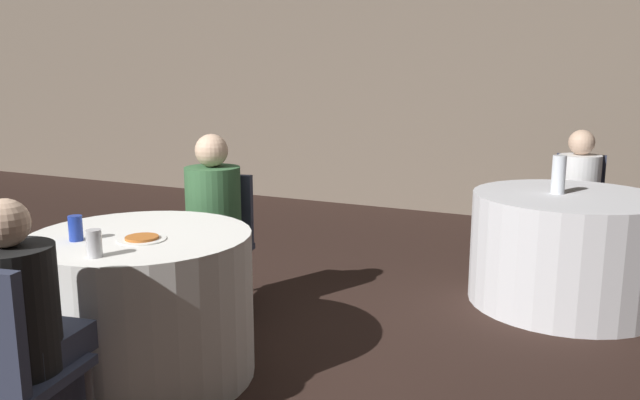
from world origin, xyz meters
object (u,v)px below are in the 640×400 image
at_px(chair_far_north, 577,200).
at_px(person_black_shirt, 31,335).
at_px(table_far, 566,249).
at_px(pizza_plate_near, 141,238).
at_px(chair_near_north, 220,231).
at_px(table_near, 144,306).
at_px(soda_can_blue, 76,228).
at_px(person_green_jacket, 210,227).
at_px(person_white_shirt, 576,200).
at_px(soda_can_silver, 94,243).
at_px(bottle_far, 559,175).

xyz_separation_m(chair_far_north, person_black_shirt, (-1.71, -3.90, 0.02)).
distance_m(table_far, pizza_plate_near, 2.81).
xyz_separation_m(chair_near_north, person_black_shirt, (0.32, -1.73, 0.02)).
distance_m(table_near, soda_can_blue, 0.53).
bearing_deg(table_near, chair_far_north, 59.29).
relative_size(chair_far_north, person_black_shirt, 0.82).
xyz_separation_m(person_green_jacket, person_white_shirt, (2.00, 2.15, -0.04)).
xyz_separation_m(table_far, soda_can_blue, (-2.04, -2.29, 0.44)).
relative_size(person_black_shirt, soda_can_silver, 9.02).
height_order(chair_far_north, person_black_shirt, person_black_shirt).
bearing_deg(person_green_jacket, person_white_shirt, -143.73).
distance_m(person_black_shirt, soda_can_blue, 0.70).
relative_size(chair_far_north, pizza_plate_near, 3.88).
bearing_deg(person_white_shirt, person_black_shirt, 65.25).
distance_m(pizza_plate_near, soda_can_silver, 0.32).
distance_m(chair_near_north, soda_can_blue, 1.21).
relative_size(person_white_shirt, soda_can_silver, 9.13).
bearing_deg(table_near, person_green_jacket, 100.80).
xyz_separation_m(person_green_jacket, soda_can_silver, (0.25, -1.19, 0.22)).
relative_size(table_far, soda_can_silver, 10.34).
distance_m(chair_far_north, pizza_plate_near, 3.66).
relative_size(table_near, pizza_plate_near, 4.77).
distance_m(chair_far_north, soda_can_blue, 3.92).
xyz_separation_m(table_far, chair_far_north, (-0.00, 1.04, 0.16)).
bearing_deg(soda_can_silver, soda_can_blue, 149.68).
xyz_separation_m(person_black_shirt, person_white_shirt, (1.71, 3.73, 0.01)).
height_order(chair_far_north, soda_can_silver, chair_far_north).
xyz_separation_m(table_near, person_white_shirt, (1.85, 2.95, 0.19)).
height_order(pizza_plate_near, bottle_far, bottle_far).
bearing_deg(chair_near_north, soda_can_blue, 78.79).
relative_size(table_far, chair_far_north, 1.40).
relative_size(table_far, person_black_shirt, 1.15).
distance_m(person_white_shirt, pizza_plate_near, 3.51).
relative_size(person_green_jacket, soda_can_silver, 9.65).
xyz_separation_m(pizza_plate_near, bottle_far, (1.69, 2.15, 0.12)).
bearing_deg(soda_can_silver, table_near, 104.03).
xyz_separation_m(table_far, chair_near_north, (-2.03, -1.12, 0.16)).
xyz_separation_m(table_near, chair_far_north, (1.85, 3.11, 0.16)).
bearing_deg(chair_far_north, person_black_shirt, 66.18).
bearing_deg(pizza_plate_near, table_near, 134.76).
distance_m(person_white_shirt, bottle_far, 0.94).
distance_m(table_near, bottle_far, 2.77).
height_order(table_near, person_black_shirt, person_black_shirt).
bearing_deg(table_far, soda_can_silver, -125.45).
height_order(person_black_shirt, soda_can_silver, person_black_shirt).
bearing_deg(soda_can_blue, chair_near_north, 89.59).
xyz_separation_m(table_far, person_green_jacket, (-2.00, -1.27, 0.22)).
relative_size(chair_far_north, bottle_far, 3.49).
relative_size(table_near, person_white_shirt, 0.99).
height_order(chair_far_north, pizza_plate_near, chair_far_north).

